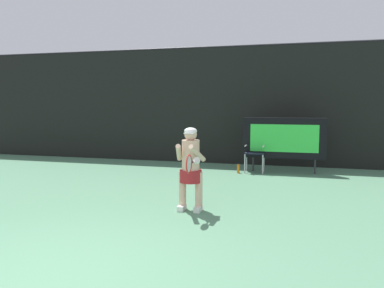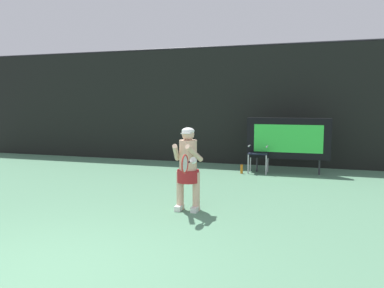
{
  "view_description": "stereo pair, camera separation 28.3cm",
  "coord_description": "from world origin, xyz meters",
  "px_view_note": "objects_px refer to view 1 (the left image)",
  "views": [
    {
      "loc": [
        2.53,
        -3.28,
        1.89
      ],
      "look_at": [
        0.46,
        4.29,
        1.05
      ],
      "focal_mm": 35.67,
      "sensor_mm": 36.0,
      "label": 1
    },
    {
      "loc": [
        2.8,
        -3.2,
        1.89
      ],
      "look_at": [
        0.46,
        4.29,
        1.05
      ],
      "focal_mm": 35.67,
      "sensor_mm": 36.0,
      "label": 2
    }
  ],
  "objects_px": {
    "scoreboard": "(284,138)",
    "tennis_player": "(190,166)",
    "umpire_chair": "(255,150)",
    "tennis_racket": "(189,164)",
    "water_bottle": "(238,169)"
  },
  "relations": [
    {
      "from": "scoreboard",
      "to": "tennis_player",
      "type": "distance_m",
      "value": 4.5
    },
    {
      "from": "umpire_chair",
      "to": "tennis_racket",
      "type": "relative_size",
      "value": 1.79
    },
    {
      "from": "scoreboard",
      "to": "tennis_player",
      "type": "height_order",
      "value": "scoreboard"
    },
    {
      "from": "umpire_chair",
      "to": "tennis_player",
      "type": "height_order",
      "value": "tennis_player"
    },
    {
      "from": "umpire_chair",
      "to": "tennis_player",
      "type": "bearing_deg",
      "value": -99.58
    },
    {
      "from": "umpire_chair",
      "to": "tennis_racket",
      "type": "bearing_deg",
      "value": -97.01
    },
    {
      "from": "tennis_racket",
      "to": "water_bottle",
      "type": "bearing_deg",
      "value": 78.28
    },
    {
      "from": "scoreboard",
      "to": "water_bottle",
      "type": "relative_size",
      "value": 8.3
    },
    {
      "from": "water_bottle",
      "to": "umpire_chair",
      "type": "bearing_deg",
      "value": 36.28
    },
    {
      "from": "water_bottle",
      "to": "tennis_player",
      "type": "xyz_separation_m",
      "value": [
        -0.29,
        -3.82,
        0.68
      ]
    },
    {
      "from": "scoreboard",
      "to": "umpire_chair",
      "type": "xyz_separation_m",
      "value": [
        -0.77,
        -0.13,
        -0.33
      ]
    },
    {
      "from": "scoreboard",
      "to": "tennis_racket",
      "type": "xyz_separation_m",
      "value": [
        -1.34,
        -4.77,
        -0.03
      ]
    },
    {
      "from": "tennis_player",
      "to": "tennis_racket",
      "type": "distance_m",
      "value": 0.55
    },
    {
      "from": "scoreboard",
      "to": "umpire_chair",
      "type": "relative_size",
      "value": 2.04
    },
    {
      "from": "tennis_player",
      "to": "tennis_racket",
      "type": "height_order",
      "value": "tennis_player"
    }
  ]
}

